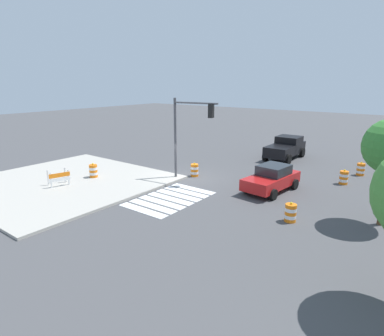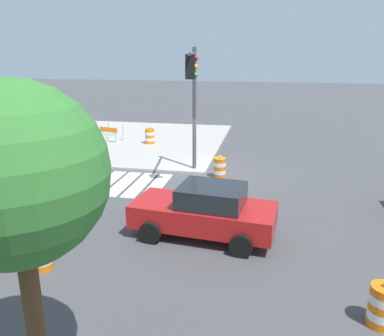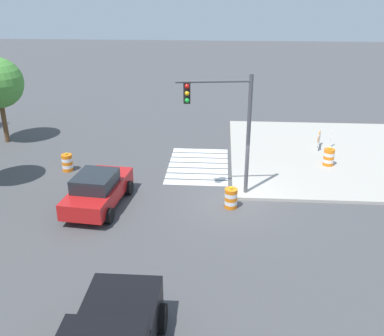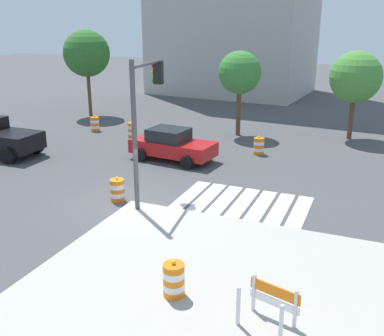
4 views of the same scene
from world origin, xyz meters
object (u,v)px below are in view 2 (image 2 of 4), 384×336
traffic_barrel_on_sidewalk (150,136)px  construction_barricade (110,132)px  sports_car (205,211)px  traffic_light_pole (193,90)px  traffic_barrel_median_near (220,168)px  traffic_barrel_near_corner (41,253)px  traffic_barrel_crosswalk_end (382,306)px  street_tree_streetside_mid (15,176)px

traffic_barrel_on_sidewalk → construction_barricade: (2.56, -0.11, 0.12)m
sports_car → traffic_light_pole: (1.44, -5.40, 3.10)m
traffic_barrel_median_near → traffic_barrel_on_sidewalk: (4.91, -5.25, 0.15)m
sports_car → traffic_barrel_on_sidewalk: 12.24m
traffic_barrel_median_near → traffic_light_pole: (1.13, 0.43, 3.46)m
traffic_barrel_median_near → traffic_barrel_on_sidewalk: 7.19m
traffic_barrel_near_corner → sports_car: bearing=-144.9°
traffic_barrel_near_corner → construction_barricade: size_ratio=0.73×
sports_car → traffic_barrel_near_corner: bearing=35.1°
traffic_barrel_crosswalk_end → construction_barricade: bearing=-50.4°
street_tree_streetside_mid → traffic_light_pole: bearing=-90.7°
traffic_barrel_near_corner → traffic_barrel_on_sidewalk: 13.85m
traffic_barrel_median_near → traffic_barrel_crosswalk_end: bearing=116.4°
sports_car → traffic_barrel_on_sidewalk: (5.22, -11.07, -0.21)m
traffic_barrel_crosswalk_end → construction_barricade: 18.82m
traffic_barrel_near_corner → traffic_light_pole: (-2.41, -8.11, 3.46)m
traffic_barrel_crosswalk_end → traffic_barrel_median_near: bearing=-63.6°
construction_barricade → traffic_barrel_crosswalk_end: bearing=129.6°
traffic_barrel_crosswalk_end → traffic_barrel_median_near: same height
sports_car → traffic_barrel_on_sidewalk: sports_car is taller
traffic_barrel_near_corner → traffic_light_pole: size_ratio=0.19×
sports_car → traffic_barrel_near_corner: sports_car is taller
traffic_barrel_crosswalk_end → street_tree_streetside_mid: bearing=27.4°
traffic_light_pole → construction_barricade: bearing=-42.4°
sports_car → street_tree_streetside_mid: (1.58, 6.31, 3.00)m
traffic_barrel_crosswalk_end → traffic_barrel_on_sidewalk: 17.20m
sports_car → traffic_barrel_crosswalk_end: sports_car is taller
sports_car → traffic_barrel_crosswalk_end: bearing=141.9°
traffic_barrel_on_sidewalk → traffic_light_pole: traffic_light_pole is taller
traffic_barrel_median_near → traffic_barrel_on_sidewalk: size_ratio=1.00×
sports_car → construction_barricade: 13.62m
traffic_barrel_median_near → traffic_light_pole: size_ratio=0.19×
sports_car → traffic_barrel_on_sidewalk: size_ratio=4.38×
traffic_barrel_on_sidewalk → construction_barricade: bearing=-2.5°
traffic_barrel_near_corner → traffic_barrel_crosswalk_end: bearing=175.7°
traffic_barrel_median_near → street_tree_streetside_mid: bearing=84.1°
traffic_barrel_near_corner → street_tree_streetside_mid: size_ratio=0.20×
traffic_barrel_median_near → traffic_light_pole: bearing=20.7°
construction_barricade → sports_car: bearing=124.8°
sports_car → traffic_barrel_crosswalk_end: 5.38m
traffic_barrel_crosswalk_end → traffic_light_pole: 10.95m
traffic_barrel_crosswalk_end → traffic_barrel_median_near: size_ratio=1.00×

